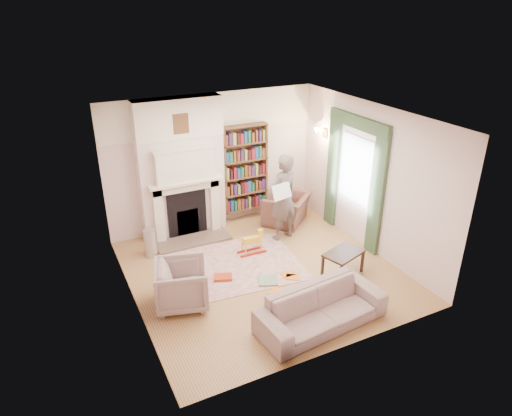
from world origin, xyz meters
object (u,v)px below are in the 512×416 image
bookcase (244,168)px  armchair_left (182,285)px  sofa (321,308)px  coffee_table (343,263)px  rocking_horse (252,242)px  man_reading (283,198)px  armchair_reading (287,208)px  paraffin_heater (151,243)px

bookcase → armchair_left: size_ratio=2.27×
sofa → coffee_table: size_ratio=2.84×
rocking_horse → bookcase: bearing=70.9°
sofa → man_reading: bearing=67.3°
coffee_table → rocking_horse: rocking_horse is taller
coffee_table → rocking_horse: size_ratio=1.30×
armchair_left → man_reading: size_ratio=0.46×
bookcase → rocking_horse: size_ratio=3.44×
man_reading → sofa: bearing=59.8°
rocking_horse → armchair_reading: bearing=36.0°
man_reading → rocking_horse: size_ratio=3.32×
armchair_reading → coffee_table: size_ratio=1.40×
man_reading → paraffin_heater: bearing=-23.6°
bookcase → armchair_left: (-2.22, -2.42, -0.80)m
paraffin_heater → rocking_horse: size_ratio=1.02×
man_reading → armchair_left: bearing=13.4°
armchair_reading → rocking_horse: size_ratio=1.82×
armchair_left → sofa: size_ratio=0.41×
armchair_reading → paraffin_heater: armchair_reading is taller
armchair_left → rocking_horse: bearing=-44.7°
sofa → coffee_table: sofa is taller
sofa → man_reading: 2.83m
armchair_reading → coffee_table: bearing=45.3°
sofa → paraffin_heater: size_ratio=3.61×
man_reading → paraffin_heater: 2.69m
bookcase → paraffin_heater: (-2.29, -0.69, -0.90)m
bookcase → paraffin_heater: bearing=-163.2°
man_reading → rocking_horse: man_reading is taller
armchair_left → coffee_table: armchair_left is taller
armchair_left → sofa: bearing=-113.7°
bookcase → coffee_table: 3.04m
paraffin_heater → rocking_horse: bearing=-23.9°
bookcase → coffee_table: bookcase is taller
armchair_reading → paraffin_heater: 3.03m
sofa → rocking_horse: sofa is taller
armchair_left → armchair_reading: bearing=-42.4°
sofa → armchair_reading: bearing=63.2°
coffee_table → armchair_left: bearing=153.4°
armchair_reading → man_reading: 0.95m
armchair_reading → armchair_left: bearing=-8.6°
armchair_reading → armchair_left: armchair_left is taller
bookcase → rocking_horse: bearing=-110.3°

